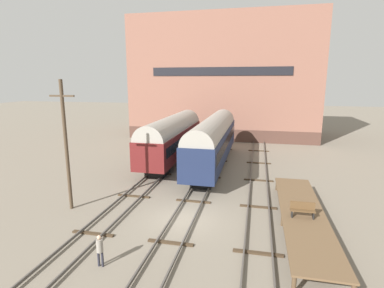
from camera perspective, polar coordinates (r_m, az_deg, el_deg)
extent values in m
plane|color=slate|center=(20.11, -1.62, -14.20)|extent=(200.00, 200.00, 0.00)
cube|color=#4C4742|center=(21.90, -15.95, -11.90)|extent=(0.08, 60.00, 0.16)
cube|color=#4C4742|center=(21.29, -12.47, -12.42)|extent=(0.08, 60.00, 0.16)
cube|color=#3D2D1E|center=(19.29, -18.33, -15.87)|extent=(2.60, 0.24, 0.10)
cube|color=#3D2D1E|center=(24.13, -11.01, -9.71)|extent=(2.60, 0.24, 0.10)
cube|color=#3D2D1E|center=(29.40, -6.38, -5.60)|extent=(2.60, 0.24, 0.10)
cube|color=#3D2D1E|center=(34.91, -3.22, -2.73)|extent=(2.60, 0.24, 0.10)
cube|color=#3D2D1E|center=(40.56, -0.94, -0.65)|extent=(2.60, 0.24, 0.10)
cube|color=#3D2D1E|center=(46.29, 0.77, 0.92)|extent=(2.60, 0.24, 0.10)
cube|color=#4C4742|center=(20.20, -3.65, -13.53)|extent=(0.08, 60.00, 0.16)
cube|color=#4C4742|center=(19.89, 0.45, -13.94)|extent=(0.08, 60.00, 0.16)
cube|color=#3D2D1E|center=(17.54, -4.12, -18.23)|extent=(2.60, 0.24, 0.10)
cube|color=#3D2D1E|center=(22.75, 0.25, -10.85)|extent=(2.60, 0.24, 0.10)
cube|color=#3D2D1E|center=(28.28, 2.83, -6.25)|extent=(2.60, 0.24, 0.10)
cube|color=#3D2D1E|center=(33.97, 4.53, -3.16)|extent=(2.60, 0.24, 0.10)
cube|color=#3D2D1E|center=(39.75, 5.74, -0.96)|extent=(2.60, 0.24, 0.10)
cube|color=#3D2D1E|center=(45.59, 6.63, 0.67)|extent=(2.60, 0.24, 0.10)
cube|color=#4C4742|center=(19.54, 10.33, -14.63)|extent=(0.08, 60.00, 0.16)
cube|color=#4C4742|center=(19.57, 14.67, -14.81)|extent=(0.08, 60.00, 0.16)
cube|color=#3D2D1E|center=(16.97, 12.44, -19.62)|extent=(2.60, 0.24, 0.10)
cube|color=#3D2D1E|center=(22.32, 12.51, -11.61)|extent=(2.60, 0.24, 0.10)
cube|color=#3D2D1E|center=(27.94, 12.55, -6.76)|extent=(2.60, 0.24, 0.10)
cube|color=#3D2D1E|center=(33.68, 12.58, -3.55)|extent=(2.60, 0.24, 0.10)
cube|color=#3D2D1E|center=(39.51, 12.60, -1.27)|extent=(2.60, 0.24, 0.10)
cube|color=#3D2D1E|center=(45.38, 12.61, 0.41)|extent=(2.60, 0.24, 0.10)
cube|color=black|center=(37.30, 5.31, -1.10)|extent=(1.80, 2.40, 1.00)
cube|color=black|center=(26.20, 2.07, -6.69)|extent=(1.80, 2.40, 1.00)
cube|color=#192342|center=(31.25, 4.03, 0.02)|extent=(2.94, 17.91, 2.87)
cube|color=black|center=(31.18, 4.04, 0.64)|extent=(2.98, 16.47, 1.03)
cylinder|color=gray|center=(30.98, 4.07, 2.62)|extent=(2.79, 17.55, 2.79)
cube|color=black|center=(38.61, -1.61, -0.61)|extent=(1.80, 2.40, 1.00)
cube|color=black|center=(29.06, -6.55, -4.89)|extent=(1.80, 2.40, 1.00)
cube|color=#5B1919|center=(33.38, -3.77, 0.58)|extent=(3.10, 15.83, 2.63)
cube|color=black|center=(33.32, -3.78, 1.11)|extent=(3.14, 14.56, 0.95)
cylinder|color=gray|center=(33.14, -3.80, 2.81)|extent=(2.94, 15.51, 2.94)
cube|color=brown|center=(19.92, 20.30, -12.18)|extent=(2.58, 13.03, 0.10)
cylinder|color=brown|center=(14.50, 18.83, -24.14)|extent=(0.20, 0.20, 0.92)
cylinder|color=brown|center=(25.89, 15.85, -7.48)|extent=(0.20, 0.20, 0.92)
cylinder|color=brown|center=(26.14, 20.90, -7.63)|extent=(0.20, 0.20, 0.92)
cylinder|color=brown|center=(19.99, 16.87, -13.45)|extent=(0.20, 0.20, 0.92)
cylinder|color=brown|center=(20.32, 23.48, -13.52)|extent=(0.20, 0.20, 0.92)
cube|color=brown|center=(18.99, 20.33, -11.80)|extent=(1.40, 0.40, 0.06)
cube|color=brown|center=(19.05, 20.32, -10.90)|extent=(1.40, 0.06, 0.45)
cube|color=black|center=(19.01, 18.47, -12.41)|extent=(0.06, 0.40, 0.40)
cube|color=black|center=(19.18, 22.08, -12.45)|extent=(0.06, 0.40, 0.40)
cylinder|color=#282833|center=(16.21, -17.35, -20.12)|extent=(0.12, 0.12, 0.78)
cylinder|color=#282833|center=(16.12, -16.69, -20.27)|extent=(0.12, 0.12, 0.78)
cylinder|color=gray|center=(15.80, -17.19, -17.99)|extent=(0.32, 0.32, 0.65)
sphere|color=tan|center=(15.60, -17.29, -16.62)|extent=(0.21, 0.21, 0.21)
cylinder|color=#473828|center=(22.03, -22.83, -0.47)|extent=(0.24, 0.24, 8.97)
cube|color=#473828|center=(21.62, -23.56, 8.40)|extent=(1.80, 0.12, 0.12)
cube|color=#4F342A|center=(51.64, 6.12, 2.99)|extent=(28.65, 13.82, 1.86)
cube|color=brown|center=(51.05, 6.36, 13.35)|extent=(28.65, 13.82, 16.73)
cube|color=black|center=(44.14, 5.35, 13.62)|extent=(20.06, 0.10, 1.20)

